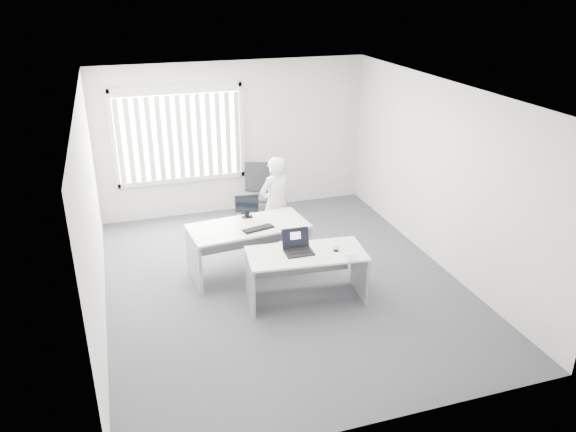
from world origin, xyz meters
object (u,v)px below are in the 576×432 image
object	(u,v)px
person	(275,204)
desk_far	(249,239)
desk_near	(306,266)
laptop	(299,243)
monitor	(247,206)
office_chair	(256,203)

from	to	relation	value
person	desk_far	bearing A→B (deg)	29.67
desk_near	laptop	world-z (taller)	laptop
laptop	monitor	world-z (taller)	monitor
desk_near	person	world-z (taller)	person
desk_far	office_chair	size ratio (longest dim) A/B	1.69
person	monitor	distance (m)	0.72
person	office_chair	bearing A→B (deg)	-108.64
monitor	person	bearing A→B (deg)	42.91
desk_far	office_chair	world-z (taller)	office_chair
desk_far	laptop	bearing A→B (deg)	-70.56
desk_far	person	distance (m)	0.96
desk_far	person	xyz separation A→B (m)	(0.62, 0.70, 0.22)
person	monitor	world-z (taller)	person
desk_near	desk_far	distance (m)	1.13
desk_near	laptop	size ratio (longest dim) A/B	4.38
desk_near	person	size ratio (longest dim) A/B	1.06
monitor	laptop	bearing A→B (deg)	-65.18
desk_near	person	bearing A→B (deg)	93.71
desk_near	monitor	world-z (taller)	monitor
office_chair	monitor	size ratio (longest dim) A/B	2.98
office_chair	monitor	distance (m)	1.83
person	laptop	bearing A→B (deg)	65.79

